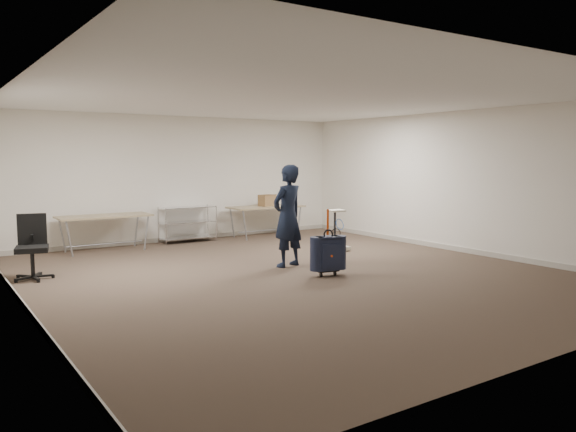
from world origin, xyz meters
TOP-DOWN VIEW (x-y plane):
  - ground at (0.00, 0.00)m, footprint 9.00×9.00m
  - room_shell at (0.00, 1.38)m, footprint 8.00×9.00m
  - folding_table_left at (-1.90, 3.95)m, footprint 1.80×0.75m
  - folding_table_right at (1.90, 3.95)m, footprint 1.80×0.75m
  - wire_shelf at (0.00, 4.20)m, footprint 1.22×0.47m
  - person at (0.29, 0.61)m, footprint 0.72×0.56m
  - suitcase at (0.37, -0.41)m, footprint 0.43×0.30m
  - office_chair at (-3.57, 1.98)m, footprint 0.61×0.61m
  - equipment_cart at (2.02, 1.44)m, footprint 0.51×0.51m
  - cardboard_box at (1.95, 3.99)m, footprint 0.39×0.32m

SIDE VIEW (x-z plane):
  - ground at x=0.00m, z-range 0.00..0.00m
  - room_shell at x=0.00m, z-range -4.45..4.55m
  - equipment_cart at x=2.02m, z-range -0.20..0.63m
  - office_chair at x=-3.57m, z-range -0.20..0.81m
  - suitcase at x=0.37m, z-range -0.17..0.90m
  - wire_shelf at x=0.00m, z-range 0.04..0.84m
  - folding_table_left at x=-1.90m, z-range 0.31..1.04m
  - folding_table_right at x=1.90m, z-range 0.31..1.04m
  - cardboard_box at x=1.95m, z-range 0.73..1.00m
  - person at x=0.29m, z-range 0.00..1.76m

